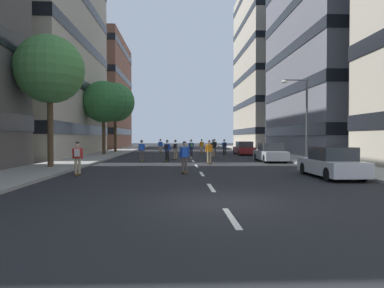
{
  "coord_description": "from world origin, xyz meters",
  "views": [
    {
      "loc": [
        -1.34,
        -10.23,
        1.99
      ],
      "look_at": [
        0.0,
        20.08,
        1.39
      ],
      "focal_mm": 31.57,
      "sensor_mm": 36.0,
      "label": 1
    }
  ],
  "objects_px": {
    "parked_car_far": "(244,149)",
    "street_tree_mid": "(104,102)",
    "parked_car_near": "(270,153)",
    "skater_5": "(185,156)",
    "skater_3": "(209,151)",
    "skater_9": "(191,147)",
    "street_tree_far": "(115,102)",
    "skater_0": "(202,146)",
    "skater_10": "(224,146)",
    "skater_6": "(142,149)",
    "skater_2": "(215,145)",
    "skater_8": "(78,156)",
    "skater_4": "(213,147)",
    "parked_car_mid": "(331,163)",
    "skater_11": "(167,149)",
    "street_tree_near": "(50,70)",
    "skater_1": "(160,145)",
    "skater_7": "(175,148)",
    "streetlamp_right": "(302,110)"
  },
  "relations": [
    {
      "from": "parked_car_far",
      "to": "street_tree_mid",
      "type": "bearing_deg",
      "value": -177.47
    },
    {
      "from": "parked_car_near",
      "to": "skater_10",
      "type": "xyz_separation_m",
      "value": [
        -2.36,
        9.99,
        0.32
      ]
    },
    {
      "from": "skater_3",
      "to": "skater_4",
      "type": "distance_m",
      "value": 8.79
    },
    {
      "from": "parked_car_near",
      "to": "skater_9",
      "type": "bearing_deg",
      "value": 132.43
    },
    {
      "from": "street_tree_mid",
      "to": "skater_2",
      "type": "bearing_deg",
      "value": 18.2
    },
    {
      "from": "skater_9",
      "to": "street_tree_near",
      "type": "bearing_deg",
      "value": -127.56
    },
    {
      "from": "skater_11",
      "to": "street_tree_far",
      "type": "bearing_deg",
      "value": 114.19
    },
    {
      "from": "street_tree_far",
      "to": "skater_4",
      "type": "relative_size",
      "value": 5.01
    },
    {
      "from": "skater_2",
      "to": "street_tree_mid",
      "type": "bearing_deg",
      "value": -161.8
    },
    {
      "from": "skater_8",
      "to": "skater_2",
      "type": "bearing_deg",
      "value": 67.48
    },
    {
      "from": "street_tree_far",
      "to": "skater_3",
      "type": "xyz_separation_m",
      "value": [
        10.45,
        -18.63,
        -5.53
      ]
    },
    {
      "from": "skater_2",
      "to": "skater_6",
      "type": "xyz_separation_m",
      "value": [
        -7.6,
        -12.97,
        0.0
      ]
    },
    {
      "from": "parked_car_mid",
      "to": "skater_11",
      "type": "distance_m",
      "value": 14.55
    },
    {
      "from": "parked_car_near",
      "to": "street_tree_near",
      "type": "xyz_separation_m",
      "value": [
        -15.62,
        -5.53,
        5.55
      ]
    },
    {
      "from": "street_tree_near",
      "to": "skater_8",
      "type": "xyz_separation_m",
      "value": [
        2.83,
        -3.93,
        -5.23
      ]
    },
    {
      "from": "street_tree_near",
      "to": "skater_3",
      "type": "height_order",
      "value": "street_tree_near"
    },
    {
      "from": "skater_6",
      "to": "street_tree_near",
      "type": "bearing_deg",
      "value": -126.78
    },
    {
      "from": "skater_7",
      "to": "skater_11",
      "type": "distance_m",
      "value": 2.28
    },
    {
      "from": "skater_4",
      "to": "skater_5",
      "type": "height_order",
      "value": "same"
    },
    {
      "from": "skater_2",
      "to": "skater_10",
      "type": "height_order",
      "value": "same"
    },
    {
      "from": "streetlamp_right",
      "to": "skater_8",
      "type": "distance_m",
      "value": 17.71
    },
    {
      "from": "street_tree_mid",
      "to": "skater_7",
      "type": "xyz_separation_m",
      "value": [
        7.86,
        -6.96,
        -4.84
      ]
    },
    {
      "from": "street_tree_far",
      "to": "skater_0",
      "type": "bearing_deg",
      "value": -16.52
    },
    {
      "from": "skater_3",
      "to": "skater_8",
      "type": "distance_m",
      "value": 10.84
    },
    {
      "from": "skater_2",
      "to": "skater_8",
      "type": "distance_m",
      "value": 25.6
    },
    {
      "from": "parked_car_near",
      "to": "street_tree_mid",
      "type": "bearing_deg",
      "value": 147.28
    },
    {
      "from": "skater_5",
      "to": "skater_9",
      "type": "distance_m",
      "value": 15.49
    },
    {
      "from": "skater_6",
      "to": "skater_8",
      "type": "relative_size",
      "value": 1.0
    },
    {
      "from": "parked_car_far",
      "to": "skater_7",
      "type": "relative_size",
      "value": 2.47
    },
    {
      "from": "skater_0",
      "to": "skater_8",
      "type": "bearing_deg",
      "value": -109.48
    },
    {
      "from": "skater_10",
      "to": "street_tree_far",
      "type": "bearing_deg",
      "value": 152.5
    },
    {
      "from": "street_tree_far",
      "to": "skater_10",
      "type": "bearing_deg",
      "value": -27.5
    },
    {
      "from": "skater_1",
      "to": "skater_7",
      "type": "relative_size",
      "value": 1.0
    },
    {
      "from": "parked_car_far",
      "to": "skater_2",
      "type": "xyz_separation_m",
      "value": [
        -2.98,
        3.46,
        0.29
      ]
    },
    {
      "from": "skater_5",
      "to": "skater_8",
      "type": "distance_m",
      "value": 5.64
    },
    {
      "from": "skater_5",
      "to": "skater_1",
      "type": "bearing_deg",
      "value": 96.07
    },
    {
      "from": "street_tree_far",
      "to": "skater_6",
      "type": "relative_size",
      "value": 5.01
    },
    {
      "from": "parked_car_far",
      "to": "skater_10",
      "type": "distance_m",
      "value": 2.49
    },
    {
      "from": "streetlamp_right",
      "to": "skater_4",
      "type": "relative_size",
      "value": 3.65
    },
    {
      "from": "skater_4",
      "to": "skater_11",
      "type": "xyz_separation_m",
      "value": [
        -4.49,
        -6.06,
        0.03
      ]
    },
    {
      "from": "skater_1",
      "to": "skater_10",
      "type": "bearing_deg",
      "value": -31.87
    },
    {
      "from": "street_tree_near",
      "to": "skater_11",
      "type": "distance_m",
      "value": 10.97
    },
    {
      "from": "parked_car_near",
      "to": "skater_5",
      "type": "xyz_separation_m",
      "value": [
        -7.19,
        -8.7,
        0.29
      ]
    },
    {
      "from": "skater_8",
      "to": "parked_car_near",
      "type": "bearing_deg",
      "value": 36.49
    },
    {
      "from": "parked_car_far",
      "to": "skater_3",
      "type": "relative_size",
      "value": 2.47
    },
    {
      "from": "parked_car_near",
      "to": "parked_car_far",
      "type": "height_order",
      "value": "same"
    },
    {
      "from": "skater_3",
      "to": "skater_9",
      "type": "distance_m",
      "value": 8.55
    },
    {
      "from": "street_tree_near",
      "to": "parked_car_near",
      "type": "bearing_deg",
      "value": 19.48
    },
    {
      "from": "parked_car_near",
      "to": "skater_6",
      "type": "bearing_deg",
      "value": 173.43
    },
    {
      "from": "parked_car_far",
      "to": "skater_0",
      "type": "xyz_separation_m",
      "value": [
        -4.62,
        2.91,
        0.29
      ]
    }
  ]
}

